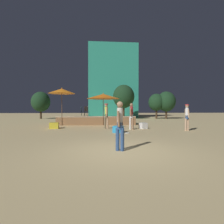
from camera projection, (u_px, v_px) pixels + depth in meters
name	position (u px, v px, depth m)	size (l,w,h in m)	color
ground_plane	(122.00, 151.00, 5.94)	(120.00, 120.00, 0.00)	tan
wooden_deck	(97.00, 120.00, 16.73)	(7.04, 2.84, 0.78)	olive
patio_umbrella_0	(103.00, 96.00, 15.33)	(2.88, 2.88, 2.84)	brown
patio_umbrella_1	(62.00, 91.00, 15.04)	(2.28, 2.28, 3.28)	brown
cube_seat_0	(143.00, 126.00, 12.67)	(0.60, 0.60, 0.43)	white
cube_seat_1	(54.00, 126.00, 12.78)	(0.69, 0.69, 0.44)	yellow
cube_seat_2	(118.00, 129.00, 10.62)	(0.75, 0.75, 0.40)	#2D9EDB
person_0	(120.00, 124.00, 5.92)	(0.28, 0.52, 1.68)	#2D4C7F
person_1	(187.00, 116.00, 11.46)	(0.30, 0.46, 1.74)	tan
person_2	(131.00, 115.00, 12.15)	(0.30, 0.53, 1.84)	white
person_3	(106.00, 114.00, 12.77)	(0.31, 0.57, 1.84)	#72664C
bistro_chair_0	(120.00, 110.00, 17.19)	(0.46, 0.46, 0.90)	#47474C
bistro_chair_1	(82.00, 110.00, 17.43)	(0.42, 0.41, 0.90)	#1E4C47
bistro_chair_2	(87.00, 110.00, 16.20)	(0.44, 0.45, 0.90)	#47474C
frisbee_disc	(127.00, 133.00, 10.27)	(0.27, 0.27, 0.03)	white
background_tree_0	(156.00, 102.00, 25.78)	(2.31, 2.31, 3.71)	#3D2B1C
background_tree_1	(41.00, 102.00, 25.71)	(2.68, 2.68, 4.00)	#3D2B1C
background_tree_2	(166.00, 102.00, 25.80)	(2.70, 2.70, 4.03)	#3D2B1C
background_tree_3	(124.00, 97.00, 24.90)	(3.04, 3.04, 4.90)	#3D2B1C
distant_building	(113.00, 82.00, 30.50)	(8.33, 3.54, 12.49)	teal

